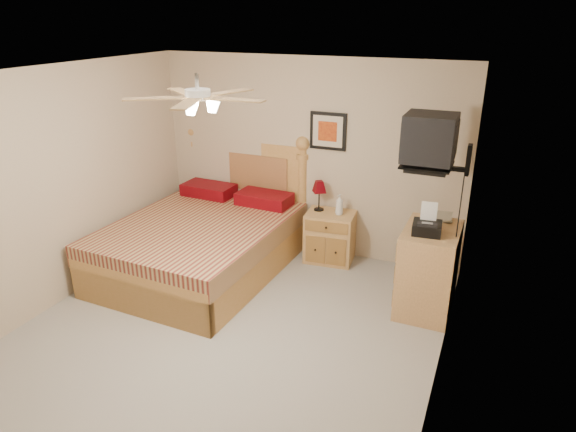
% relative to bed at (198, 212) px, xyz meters
% --- Properties ---
extents(floor, '(4.50, 4.50, 0.00)m').
position_rel_bed_xyz_m(floor, '(0.95, -1.12, -0.76)').
color(floor, gray).
rests_on(floor, ground).
extents(ceiling, '(4.00, 4.50, 0.04)m').
position_rel_bed_xyz_m(ceiling, '(0.95, -1.12, 1.74)').
color(ceiling, white).
rests_on(ceiling, ground).
extents(wall_back, '(4.00, 0.04, 2.50)m').
position_rel_bed_xyz_m(wall_back, '(0.95, 1.13, 0.49)').
color(wall_back, '#BFA98C').
rests_on(wall_back, ground).
extents(wall_front, '(4.00, 0.04, 2.50)m').
position_rel_bed_xyz_m(wall_front, '(0.95, -3.37, 0.49)').
color(wall_front, '#BFA98C').
rests_on(wall_front, ground).
extents(wall_left, '(0.04, 4.50, 2.50)m').
position_rel_bed_xyz_m(wall_left, '(-1.05, -1.12, 0.49)').
color(wall_left, '#BFA98C').
rests_on(wall_left, ground).
extents(wall_right, '(0.04, 4.50, 2.50)m').
position_rel_bed_xyz_m(wall_right, '(2.95, -1.12, 0.49)').
color(wall_right, '#BFA98C').
rests_on(wall_right, ground).
extents(bed, '(1.89, 2.43, 1.53)m').
position_rel_bed_xyz_m(bed, '(0.00, 0.00, 0.00)').
color(bed, '#B7863D').
rests_on(bed, ground).
extents(nightstand, '(0.64, 0.50, 0.64)m').
position_rel_bed_xyz_m(nightstand, '(1.36, 0.88, -0.44)').
color(nightstand, '#BB854A').
rests_on(nightstand, ground).
extents(table_lamp, '(0.25, 0.25, 0.39)m').
position_rel_bed_xyz_m(table_lamp, '(1.19, 0.93, 0.07)').
color(table_lamp, '#590109').
rests_on(table_lamp, nightstand).
extents(lotion_bottle, '(0.12, 0.12, 0.26)m').
position_rel_bed_xyz_m(lotion_bottle, '(1.47, 0.89, 0.01)').
color(lotion_bottle, white).
rests_on(lotion_bottle, nightstand).
extents(framed_picture, '(0.46, 0.04, 0.46)m').
position_rel_bed_xyz_m(framed_picture, '(1.22, 1.11, 0.86)').
color(framed_picture, black).
rests_on(framed_picture, wall_back).
extents(dresser, '(0.55, 0.79, 0.93)m').
position_rel_bed_xyz_m(dresser, '(2.68, 0.18, -0.30)').
color(dresser, '#A67A46').
rests_on(dresser, ground).
extents(fax_machine, '(0.31, 0.32, 0.30)m').
position_rel_bed_xyz_m(fax_machine, '(2.63, 0.05, 0.31)').
color(fax_machine, black).
rests_on(fax_machine, dresser).
extents(magazine_lower, '(0.25, 0.31, 0.03)m').
position_rel_bed_xyz_m(magazine_lower, '(2.62, 0.48, 0.18)').
color(magazine_lower, '#BEB49A').
rests_on(magazine_lower, dresser).
extents(magazine_upper, '(0.22, 0.29, 0.02)m').
position_rel_bed_xyz_m(magazine_upper, '(2.62, 0.48, 0.20)').
color(magazine_upper, gray).
rests_on(magazine_upper, magazine_lower).
extents(wall_tv, '(0.56, 0.46, 0.58)m').
position_rel_bed_xyz_m(wall_tv, '(2.70, 0.22, 1.05)').
color(wall_tv, black).
rests_on(wall_tv, wall_right).
extents(ceiling_fan, '(1.14, 1.14, 0.28)m').
position_rel_bed_xyz_m(ceiling_fan, '(0.95, -1.32, 1.60)').
color(ceiling_fan, white).
rests_on(ceiling_fan, ceiling).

